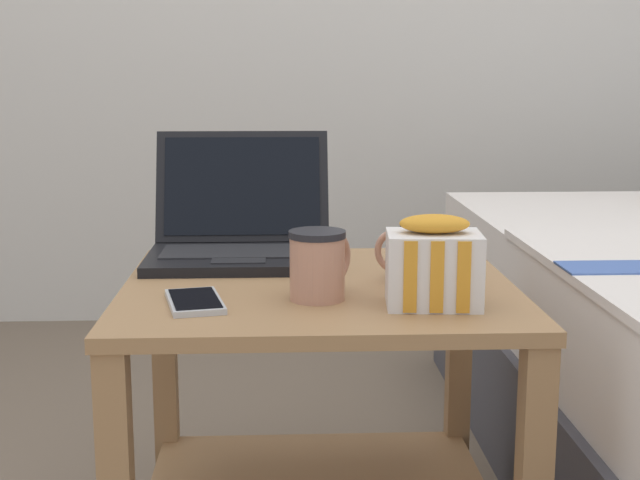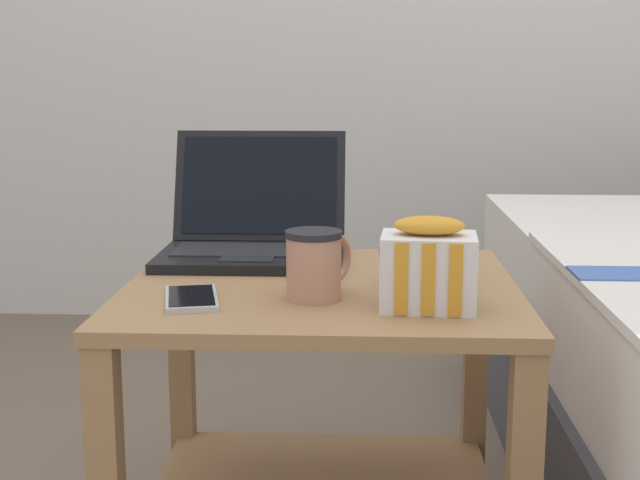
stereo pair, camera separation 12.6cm
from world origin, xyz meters
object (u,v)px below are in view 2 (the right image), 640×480
object	(u,v)px
mug_front_left	(315,261)
snack_bag	(428,267)
cell_phone	(191,298)
mug_front_right	(429,252)
laptop	(254,232)

from	to	relation	value
mug_front_left	snack_bag	xyz separation A→B (m)	(0.17, -0.05, 0.00)
snack_bag	cell_phone	size ratio (longest dim) A/B	0.94
mug_front_right	snack_bag	size ratio (longest dim) A/B	0.91
mug_front_right	cell_phone	size ratio (longest dim) A/B	0.86
snack_bag	mug_front_right	bearing A→B (deg)	85.46
mug_front_left	snack_bag	distance (m)	0.17
mug_front_left	cell_phone	xyz separation A→B (m)	(-0.18, -0.03, -0.05)
mug_front_left	mug_front_right	world-z (taller)	mug_front_left
mug_front_left	cell_phone	world-z (taller)	mug_front_left
laptop	mug_front_right	bearing A→B (deg)	-33.53
laptop	mug_front_left	bearing A→B (deg)	-67.03
mug_front_right	cell_phone	world-z (taller)	mug_front_right
cell_phone	snack_bag	bearing A→B (deg)	-3.38
mug_front_right	mug_front_left	bearing A→B (deg)	-150.11
mug_front_right	cell_phone	bearing A→B (deg)	-160.56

